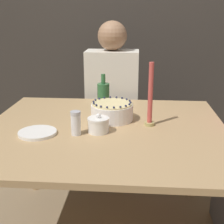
{
  "coord_description": "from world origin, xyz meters",
  "views": [
    {
      "loc": [
        0.16,
        -1.58,
        1.32
      ],
      "look_at": [
        0.03,
        0.14,
        0.77
      ],
      "focal_mm": 50.0,
      "sensor_mm": 36.0,
      "label": 1
    }
  ],
  "objects_px": {
    "candle": "(150,100)",
    "person_man_blue_shirt": "(112,112)",
    "sugar_bowl": "(98,125)",
    "cake": "(112,111)",
    "bottle": "(103,95)",
    "sugar_shaker": "(76,123)"
  },
  "relations": [
    {
      "from": "sugar_bowl",
      "to": "person_man_blue_shirt",
      "type": "relative_size",
      "value": 0.09
    },
    {
      "from": "sugar_shaker",
      "to": "person_man_blue_shirt",
      "type": "height_order",
      "value": "person_man_blue_shirt"
    },
    {
      "from": "cake",
      "to": "person_man_blue_shirt",
      "type": "relative_size",
      "value": 0.19
    },
    {
      "from": "sugar_bowl",
      "to": "person_man_blue_shirt",
      "type": "xyz_separation_m",
      "value": [
        0.01,
        0.85,
        -0.21
      ]
    },
    {
      "from": "cake",
      "to": "bottle",
      "type": "height_order",
      "value": "bottle"
    },
    {
      "from": "person_man_blue_shirt",
      "to": "candle",
      "type": "bearing_deg",
      "value": 109.95
    },
    {
      "from": "sugar_shaker",
      "to": "bottle",
      "type": "height_order",
      "value": "bottle"
    },
    {
      "from": "candle",
      "to": "person_man_blue_shirt",
      "type": "height_order",
      "value": "person_man_blue_shirt"
    },
    {
      "from": "candle",
      "to": "person_man_blue_shirt",
      "type": "bearing_deg",
      "value": 109.95
    },
    {
      "from": "sugar_shaker",
      "to": "candle",
      "type": "bearing_deg",
      "value": 24.13
    },
    {
      "from": "cake",
      "to": "person_man_blue_shirt",
      "type": "height_order",
      "value": "person_man_blue_shirt"
    },
    {
      "from": "sugar_shaker",
      "to": "person_man_blue_shirt",
      "type": "bearing_deg",
      "value": 82.58
    },
    {
      "from": "sugar_bowl",
      "to": "bottle",
      "type": "bearing_deg",
      "value": 92.61
    },
    {
      "from": "person_man_blue_shirt",
      "to": "bottle",
      "type": "bearing_deg",
      "value": 86.13
    },
    {
      "from": "sugar_shaker",
      "to": "bottle",
      "type": "xyz_separation_m",
      "value": [
        0.09,
        0.49,
        0.02
      ]
    },
    {
      "from": "candle",
      "to": "bottle",
      "type": "relative_size",
      "value": 1.58
    },
    {
      "from": "sugar_shaker",
      "to": "person_man_blue_shirt",
      "type": "xyz_separation_m",
      "value": [
        0.12,
        0.9,
        -0.23
      ]
    },
    {
      "from": "sugar_bowl",
      "to": "person_man_blue_shirt",
      "type": "height_order",
      "value": "person_man_blue_shirt"
    },
    {
      "from": "bottle",
      "to": "person_man_blue_shirt",
      "type": "bearing_deg",
      "value": 86.13
    },
    {
      "from": "person_man_blue_shirt",
      "to": "sugar_bowl",
      "type": "bearing_deg",
      "value": 89.54
    },
    {
      "from": "cake",
      "to": "sugar_shaker",
      "type": "xyz_separation_m",
      "value": [
        -0.17,
        -0.25,
        0.01
      ]
    },
    {
      "from": "candle",
      "to": "bottle",
      "type": "xyz_separation_m",
      "value": [
        -0.29,
        0.32,
        -0.06
      ]
    }
  ]
}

